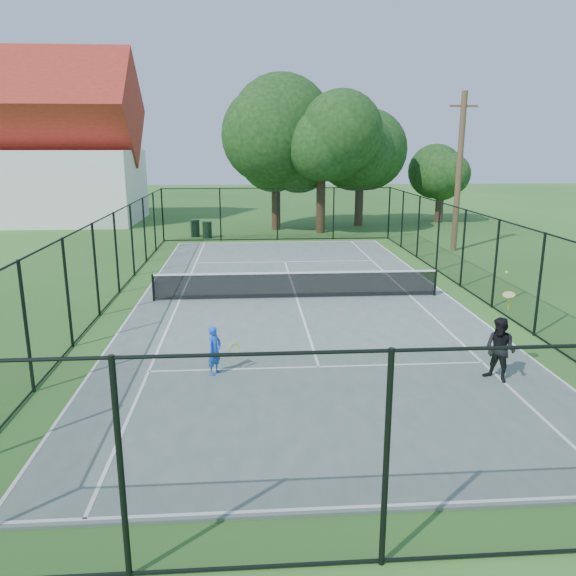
{
  "coord_description": "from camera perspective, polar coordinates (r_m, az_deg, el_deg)",
  "views": [
    {
      "loc": [
        -1.66,
        -19.13,
        5.32
      ],
      "look_at": [
        -0.52,
        -3.0,
        1.2
      ],
      "focal_mm": 35.0,
      "sensor_mm": 36.0,
      "label": 1
    }
  ],
  "objects": [
    {
      "name": "ground",
      "position": [
        19.93,
        0.88,
        -1.19
      ],
      "size": [
        120.0,
        120.0,
        0.0
      ],
      "primitive_type": "plane",
      "color": "#316021"
    },
    {
      "name": "tennis_court",
      "position": [
        19.92,
        0.88,
        -1.11
      ],
      "size": [
        11.0,
        24.0,
        0.06
      ],
      "primitive_type": "cube",
      "color": "#57665F",
      "rests_on": "ground"
    },
    {
      "name": "tennis_net",
      "position": [
        19.78,
        0.89,
        0.42
      ],
      "size": [
        10.08,
        0.08,
        0.95
      ],
      "color": "black",
      "rests_on": "tennis_court"
    },
    {
      "name": "fence",
      "position": [
        19.58,
        0.9,
        3.04
      ],
      "size": [
        13.1,
        26.1,
        3.0
      ],
      "color": "black",
      "rests_on": "ground"
    },
    {
      "name": "tree_near_left",
      "position": [
        36.33,
        -1.26,
        14.05
      ],
      "size": [
        6.44,
        6.44,
        8.39
      ],
      "color": "#332114",
      "rests_on": "ground"
    },
    {
      "name": "tree_near_mid",
      "position": [
        35.02,
        3.42,
        13.39
      ],
      "size": [
        5.94,
        5.94,
        7.76
      ],
      "color": "#332114",
      "rests_on": "ground"
    },
    {
      "name": "tree_near_right",
      "position": [
        38.61,
        7.38,
        13.57
      ],
      "size": [
        5.6,
        5.6,
        7.72
      ],
      "color": "#332114",
      "rests_on": "ground"
    },
    {
      "name": "tree_far_right",
      "position": [
        41.36,
        15.3,
        10.78
      ],
      "size": [
        3.84,
        3.84,
        5.08
      ],
      "color": "#332114",
      "rests_on": "ground"
    },
    {
      "name": "building",
      "position": [
        43.9,
        -25.14,
        12.48
      ],
      "size": [
        15.3,
        8.15,
        11.87
      ],
      "color": "silver",
      "rests_on": "ground"
    },
    {
      "name": "trash_bin_left",
      "position": [
        34.24,
        -9.43,
        6.02
      ],
      "size": [
        0.58,
        0.58,
        0.99
      ],
      "color": "black",
      "rests_on": "ground"
    },
    {
      "name": "trash_bin_right",
      "position": [
        33.53,
        -8.21,
        5.87
      ],
      "size": [
        0.58,
        0.58,
        0.96
      ],
      "color": "black",
      "rests_on": "ground"
    },
    {
      "name": "utility_pole",
      "position": [
        30.1,
        16.98,
        11.2
      ],
      "size": [
        1.4,
        0.3,
        7.9
      ],
      "color": "#4C3823",
      "rests_on": "ground"
    },
    {
      "name": "player_blue",
      "position": [
        13.37,
        -7.44,
        -6.3
      ],
      "size": [
        0.82,
        0.51,
        1.17
      ],
      "color": "blue",
      "rests_on": "tennis_court"
    },
    {
      "name": "player_black",
      "position": [
        13.7,
        20.75,
        -5.88
      ],
      "size": [
        0.9,
        1.09,
        2.45
      ],
      "color": "black",
      "rests_on": "tennis_court"
    }
  ]
}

